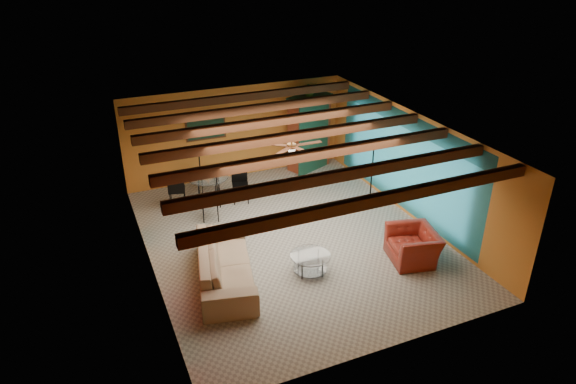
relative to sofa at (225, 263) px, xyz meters
name	(u,v)px	position (x,y,z in m)	size (l,w,h in m)	color
room	(290,144)	(1.91, 1.06, 1.96)	(6.52, 8.01, 2.71)	gray
sofa	(225,263)	(0.00, 0.00, 0.00)	(2.74, 1.07, 0.80)	#90765C
armchair	(413,245)	(4.02, -0.91, -0.04)	(1.11, 0.97, 0.72)	maroon
coffee_table	(310,263)	(1.73, -0.46, -0.18)	(0.86, 0.86, 0.44)	silver
dining_table	(209,185)	(0.62, 3.46, 0.16)	(2.14, 2.14, 1.11)	white
armoire	(309,133)	(4.11, 4.65, 0.71)	(1.26, 0.62, 2.21)	brown
floor_lamp	(372,174)	(4.56, 1.76, 0.49)	(0.36, 0.36, 1.78)	black
ceiling_fan	(292,146)	(1.91, 0.95, 1.96)	(1.50, 1.50, 0.44)	#472614
painting	(206,127)	(1.01, 4.91, 1.25)	(1.05, 0.03, 0.65)	black
potted_plant	(310,89)	(4.11, 4.65, 2.06)	(0.44, 0.38, 0.49)	#26661E
vase	(207,163)	(0.62, 3.46, 0.80)	(0.17, 0.17, 0.18)	orange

